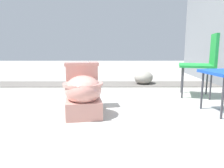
% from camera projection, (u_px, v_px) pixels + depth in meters
% --- Properties ---
extents(ground_plane, '(14.00, 14.00, 0.00)m').
position_uv_depth(ground_plane, '(67.00, 105.00, 2.56)').
color(ground_plane, '#A8A59E').
extents(gravel_strip, '(0.56, 8.00, 0.01)m').
position_uv_depth(gravel_strip, '(110.00, 84.00, 3.86)').
color(gravel_strip, '#605B56').
rests_on(gravel_strip, ground).
extents(toilet, '(0.68, 0.47, 0.52)m').
position_uv_depth(toilet, '(83.00, 92.00, 2.24)').
color(toilet, tan).
rests_on(toilet, ground).
extents(folding_chair_left, '(0.55, 0.55, 0.83)m').
position_uv_depth(folding_chair_left, '(205.00, 59.00, 2.88)').
color(folding_chair_left, '#1E8C38').
rests_on(folding_chair_left, ground).
extents(boulder_near, '(0.49, 0.47, 0.24)m').
position_uv_depth(boulder_near, '(144.00, 78.00, 3.87)').
color(boulder_near, gray).
rests_on(boulder_near, ground).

